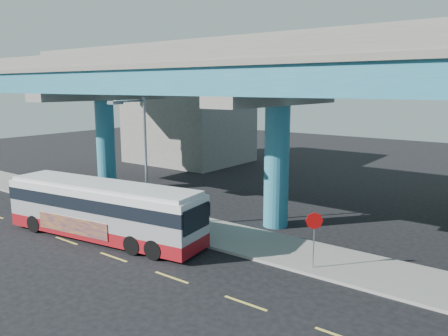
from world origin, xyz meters
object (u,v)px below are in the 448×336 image
Objects in this scene: transit_bus at (103,208)px; street_lamp at (138,145)px; parked_car at (82,188)px; stop_sign at (314,228)px.

transit_bus is 4.11m from street_lamp.
parked_car is 0.58× the size of street_lamp.
stop_sign is at bearing 3.92° from street_lamp.
stop_sign is (19.67, -1.58, 1.20)m from parked_car.
street_lamp is at bearing -97.74° from parked_car.
parked_car is at bearing 165.38° from street_lamp.
stop_sign is (11.45, 2.91, 0.34)m from transit_bus.
street_lamp is (8.89, -2.32, 4.29)m from parked_car.
parked_car is 10.14m from street_lamp.
parked_car is at bearing 161.54° from stop_sign.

